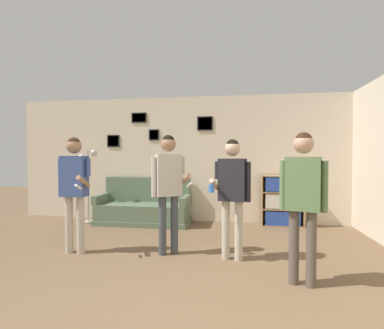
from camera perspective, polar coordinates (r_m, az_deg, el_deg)
name	(u,v)px	position (r m, az deg, el deg)	size (l,w,h in m)	color
ground_plane	(143,327)	(2.85, -9.33, -28.20)	(20.00, 20.00, 0.00)	brown
wall_back	(203,159)	(6.51, 2.06, 1.07)	(8.45, 0.08, 2.70)	beige
couch	(144,209)	(6.46, -9.17, -8.30)	(1.94, 0.80, 0.95)	#5B7056
bookshelf	(282,201)	(6.36, 16.79, -6.63)	(0.83, 0.30, 1.03)	#A87F51
floor_lamp	(88,176)	(6.72, -19.19, -2.01)	(0.42, 0.28, 1.55)	#ADA89E
person_player_foreground_left	(74,182)	(4.67, -21.52, -3.11)	(0.50, 0.45, 1.69)	#B7AD99
person_player_foreground_center	(168,181)	(4.31, -4.52, -3.10)	(0.60, 0.38, 1.72)	#3D4247
person_watcher_holding_cup	(232,186)	(4.10, 7.67, -4.10)	(0.55, 0.39, 1.65)	#B7AD99
person_spectator_near_bookshelf	(303,192)	(3.48, 20.39, -4.87)	(0.48, 0.30, 1.68)	brown
drinking_cup	(285,173)	(6.31, 17.31, -1.52)	(0.09, 0.09, 0.10)	white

